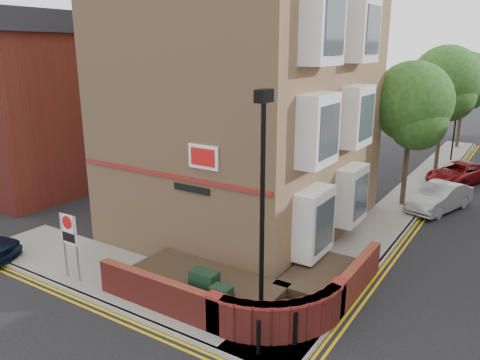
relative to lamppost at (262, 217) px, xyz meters
name	(u,v)px	position (x,y,z in m)	size (l,w,h in m)	color
ground	(184,340)	(-1.60, -1.20, -3.34)	(120.00, 120.00, 0.00)	black
pavement_corner	(130,280)	(-5.10, 0.30, -3.28)	(13.00, 3.00, 0.12)	gray
pavement_main	(412,194)	(0.40, 14.80, -3.28)	(2.00, 32.00, 0.12)	gray
kerb_side	(93,300)	(-5.10, -1.20, -3.28)	(13.00, 0.15, 0.12)	gray
kerb_main_near	(432,197)	(1.40, 14.80, -3.28)	(0.15, 32.00, 0.12)	gray
yellow_lines_side	(87,305)	(-5.10, -1.45, -3.34)	(13.00, 0.28, 0.01)	gold
yellow_lines_main	(437,199)	(1.65, 14.80, -3.34)	(0.28, 32.00, 0.01)	gold
corner_building	(252,77)	(-4.44, 6.80, 2.88)	(8.95, 10.40, 13.60)	tan
garden_wall	(237,298)	(-1.60, 1.30, -3.34)	(6.80, 6.00, 1.20)	maroon
lamppost	(262,217)	(0.00, 0.00, 0.00)	(0.25, 0.50, 6.30)	black
utility_cabinet_large	(204,291)	(-1.90, 0.10, -2.62)	(0.80, 0.45, 1.20)	black
utility_cabinet_small	(222,305)	(-1.10, -0.20, -2.67)	(0.55, 0.40, 1.10)	black
bollard_near	(258,338)	(0.40, -0.80, -2.77)	(0.11, 0.11, 0.90)	black
bollard_far	(295,329)	(1.00, 0.00, -2.77)	(0.11, 0.11, 0.90)	black
zone_sign	(69,235)	(-6.60, -0.70, -1.70)	(0.72, 0.07, 2.20)	slate
side_building	(59,101)	(-16.60, 6.80, 1.20)	(6.40, 10.40, 9.00)	maroon
tree_near	(412,108)	(0.40, 12.85, 1.36)	(3.64, 3.65, 6.70)	#382B1E
tree_mid	(445,85)	(0.40, 20.85, 1.85)	(4.03, 4.03, 7.42)	#382B1E
tree_far	(465,82)	(0.40, 28.85, 1.57)	(3.81, 3.81, 7.00)	#382B1E
traffic_light_assembly	(456,120)	(0.80, 23.80, -0.56)	(0.20, 0.16, 4.20)	black
silver_car_near	(439,197)	(2.00, 13.04, -2.70)	(1.37, 3.92, 1.29)	#A0A5A8
red_car_main	(458,173)	(2.00, 18.49, -2.75)	(1.96, 4.25, 1.18)	maroon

